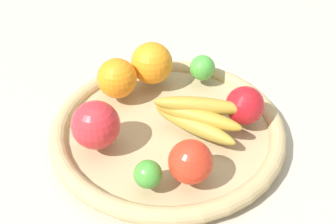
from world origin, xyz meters
The scene contains 10 objects.
ground_plane centered at (0.00, 0.00, 0.00)m, with size 2.40×2.40×0.00m, color #B7AC9D.
basket centered at (0.00, 0.00, 0.02)m, with size 0.40×0.40×0.04m.
banana_bunch centered at (0.04, -0.03, 0.06)m, with size 0.15×0.13×0.05m.
apple_2 centered at (-0.12, -0.02, 0.07)m, with size 0.08×0.08×0.08m, color red.
lime_1 centered at (0.09, 0.11, 0.06)m, with size 0.05×0.05×0.05m, color green.
orange_1 centered at (-0.07, 0.10, 0.07)m, with size 0.07×0.07×0.07m, color orange.
orange_0 centered at (0.00, 0.12, 0.08)m, with size 0.08×0.08×0.08m, color orange.
lime_0 centered at (-0.06, -0.13, 0.06)m, with size 0.04×0.04×0.04m, color green.
apple_1 centered at (0.00, -0.13, 0.07)m, with size 0.06×0.06×0.06m, color red.
apple_0 centered at (0.12, -0.03, 0.07)m, with size 0.06×0.06×0.06m, color red.
Camera 1 is at (-0.13, -0.53, 0.50)m, focal length 45.36 mm.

